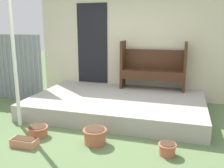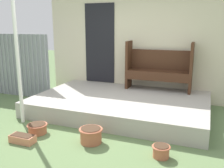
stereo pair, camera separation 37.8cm
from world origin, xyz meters
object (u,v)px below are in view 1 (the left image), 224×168
object	(u,v)px
support_post	(15,65)
planter_box_rect	(24,142)
flower_pot_middle	(95,135)
flower_pot_left	(38,131)
bench	(153,66)
flower_pot_right	(167,148)

from	to	relation	value
support_post	planter_box_rect	distance (m)	1.39
support_post	planter_box_rect	bearing A→B (deg)	-49.75
flower_pot_middle	flower_pot_left	bearing A→B (deg)	-178.93
support_post	bench	size ratio (longest dim) A/B	1.50
support_post	flower_pot_middle	size ratio (longest dim) A/B	6.00
bench	planter_box_rect	distance (m)	3.33
flower_pot_left	flower_pot_middle	bearing A→B (deg)	1.07
bench	flower_pot_middle	size ratio (longest dim) A/B	3.99
support_post	bench	distance (m)	3.04
bench	planter_box_rect	xyz separation A→B (m)	(-1.55, -2.84, -0.81)
flower_pot_left	flower_pot_right	distance (m)	2.10
flower_pot_middle	flower_pot_right	size ratio (longest dim) A/B	1.43
flower_pot_right	flower_pot_middle	bearing A→B (deg)	177.51
flower_pot_middle	support_post	bearing A→B (deg)	169.42
flower_pot_left	planter_box_rect	size ratio (longest dim) A/B	0.86
flower_pot_left	bench	bearing A→B (deg)	57.82
bench	planter_box_rect	size ratio (longest dim) A/B	3.73
support_post	flower_pot_middle	bearing A→B (deg)	-10.58
support_post	flower_pot_middle	xyz separation A→B (m)	(1.58, -0.29, -0.99)
flower_pot_left	flower_pot_middle	xyz separation A→B (m)	(1.00, 0.02, 0.04)
bench	flower_pot_right	xyz separation A→B (m)	(0.55, -2.50, -0.77)
support_post	flower_pot_right	size ratio (longest dim) A/B	8.57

